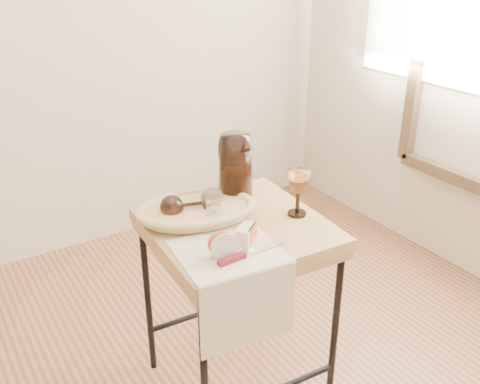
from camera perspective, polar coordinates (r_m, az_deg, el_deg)
side_table at (r=1.94m, az=-0.32°, el=-12.43°), size 0.58×0.58×0.70m
tea_towel at (r=1.59m, az=-1.28°, el=-6.34°), size 0.33×0.30×0.01m
bread_basket at (r=1.78m, az=-4.65°, el=-2.16°), size 0.41×0.33×0.04m
goblet_lying_a at (r=1.76m, az=-5.83°, el=-1.37°), size 0.14×0.11×0.08m
goblet_lying_b at (r=1.77m, az=-2.85°, el=-1.23°), size 0.12×0.14×0.07m
pitcher at (r=1.87m, az=-0.49°, el=2.63°), size 0.22×0.28×0.28m
wine_goblet at (r=1.78m, az=6.18°, el=-0.08°), size 0.10×0.10×0.16m
apple_half at (r=1.55m, az=-1.87°, el=-5.40°), size 0.10×0.07×0.08m
apple_wedge at (r=1.63m, az=0.62°, el=-4.47°), size 0.08×0.08×0.05m
table_knife at (r=1.57m, az=0.97°, el=-6.42°), size 0.23×0.03×0.02m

